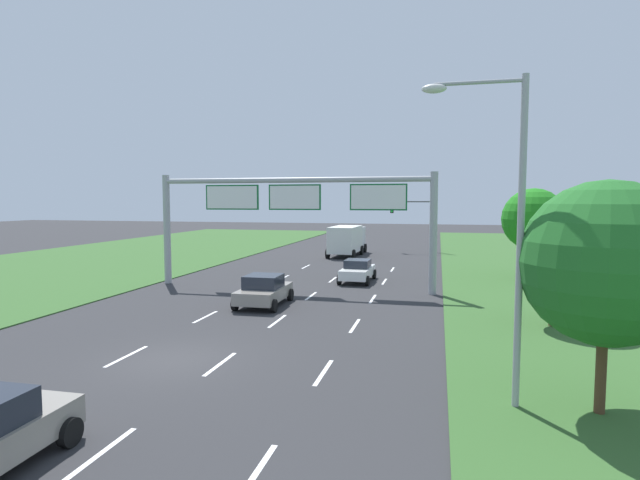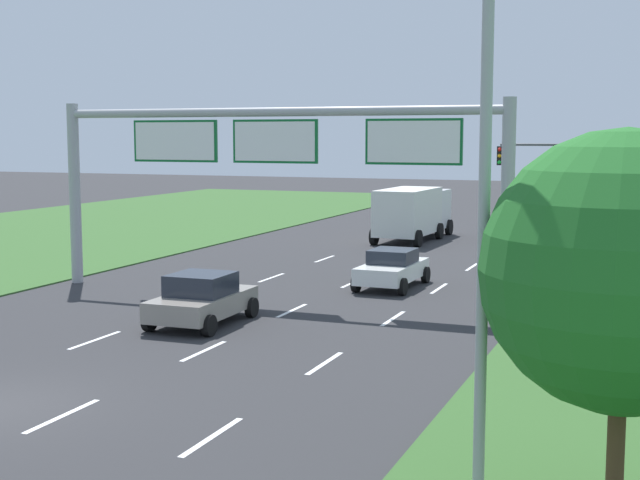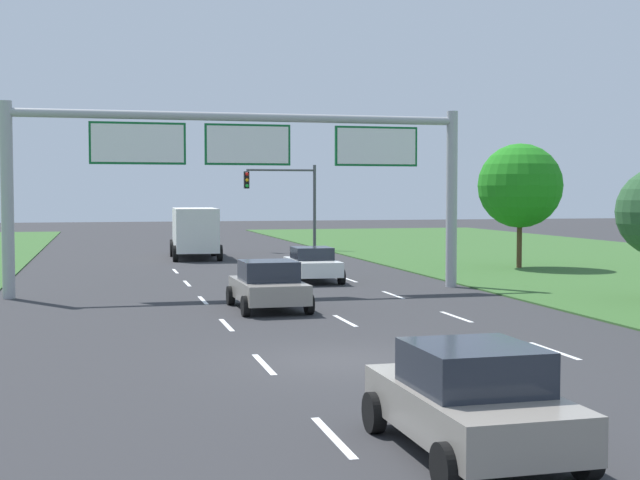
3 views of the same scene
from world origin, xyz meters
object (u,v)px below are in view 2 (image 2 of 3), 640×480
Objects in this scene: car_near_red at (202,299)px; sign_gantry at (274,158)px; traffic_light_mast at (545,169)px; roadside_tree_near at (623,272)px; street_lamp at (459,182)px; box_truck at (413,211)px; car_lead_silver at (392,268)px.

sign_gantry is (0.12, 5.10, 4.18)m from car_near_red.
car_near_red is 29.55m from traffic_light_mast.
roadside_tree_near is at bearing -40.48° from car_near_red.
roadside_tree_near is (2.38, 0.04, -1.23)m from street_lamp.
roadside_tree_near is (12.64, -34.36, 2.24)m from box_truck.
car_lead_silver is at bearing 115.76° from roadside_tree_near.
roadside_tree_near is at bearing -80.98° from traffic_light_mast.
roadside_tree_near is at bearing -67.65° from box_truck.
car_lead_silver is 0.55× the size of box_truck.
traffic_light_mast is (2.98, 20.09, 3.12)m from car_lead_silver.
roadside_tree_near reaches higher than car_lead_silver.
traffic_light_mast is 39.62m from roadside_tree_near.
car_lead_silver is 0.70× the size of roadside_tree_near.
sign_gantry is 24.43m from traffic_light_mast.
car_near_red is at bearing -110.93° from car_lead_silver.
car_lead_silver is 21.36m from roadside_tree_near.
car_near_red is 0.23× the size of sign_gantry.
car_near_red is at bearing 140.46° from roadside_tree_near.
roadside_tree_near reaches higher than traffic_light_mast.
roadside_tree_near is (12.67, -10.46, 3.06)m from car_near_red.
street_lamp is at bearing -46.51° from car_near_red.
sign_gantry is (0.09, -18.80, 3.37)m from box_truck.
car_near_red is 23.92m from box_truck.
roadside_tree_near reaches higher than box_truck.
box_truck reaches higher than car_lead_silver.
street_lamp reaches higher than box_truck.
traffic_light_mast is (6.46, 28.67, 3.08)m from car_near_red.
roadside_tree_near is at bearing -63.06° from car_lead_silver.
car_lead_silver is 0.74× the size of traffic_light_mast.
traffic_light_mast reaches higher than car_near_red.
box_truck is 0.44× the size of sign_gantry.
street_lamp is (10.26, -34.40, 3.47)m from box_truck.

